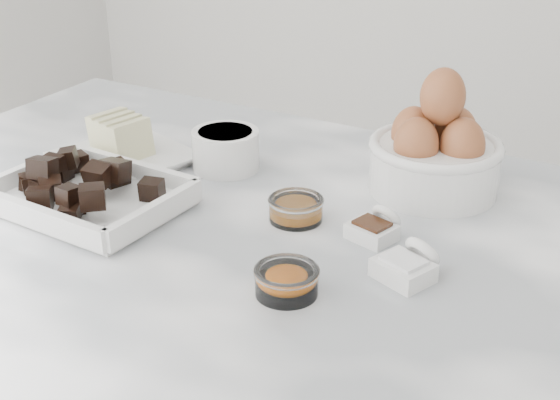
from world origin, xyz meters
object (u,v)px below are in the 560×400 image
Objects in this scene: butter_plate at (122,147)px; egg_bowl at (436,152)px; sugar_ramekin at (226,148)px; honey_bowl at (296,208)px; vanilla_spoon at (375,227)px; chocolate_dish at (88,189)px; salt_spoon at (408,265)px; zest_bowl at (287,280)px.

butter_plate is 0.44m from egg_bowl.
honey_bowl is at bearing -29.51° from sugar_ramekin.
honey_bowl is at bearing -176.49° from vanilla_spoon.
chocolate_dish is at bearing -144.06° from egg_bowl.
chocolate_dish is 0.37m from vanilla_spoon.
sugar_ramekin reaches higher than honey_bowl.
vanilla_spoon is at bearing 135.30° from salt_spoon.
vanilla_spoon is (0.03, 0.16, -0.00)m from zest_bowl.
egg_bowl is at bearing 35.94° from chocolate_dish.
vanilla_spoon is at bearing 16.59° from chocolate_dish.
chocolate_dish reaches higher than vanilla_spoon.
chocolate_dish is at bearing -158.35° from honey_bowl.
sugar_ramekin is 1.35× the size of zest_bowl.
egg_bowl is 2.41× the size of vanilla_spoon.
sugar_ramekin is 0.54× the size of egg_bowl.
chocolate_dish is 0.15m from butter_plate.
vanilla_spoon is 0.09m from salt_spoon.
vanilla_spoon is (0.10, 0.01, -0.00)m from honey_bowl.
butter_plate is 3.02× the size of honey_bowl.
chocolate_dish is 0.27m from honey_bowl.
egg_bowl is 2.53× the size of honey_bowl.
sugar_ramekin reaches higher than vanilla_spoon.
zest_bowl is (0.38, -0.19, -0.01)m from butter_plate.
honey_bowl is (0.31, -0.04, -0.01)m from butter_plate.
salt_spoon reaches higher than vanilla_spoon.
butter_plate is at bearing 175.71° from vanilla_spoon.
zest_bowl is 0.83× the size of salt_spoon.
butter_plate is at bearing 113.40° from chocolate_dish.
butter_plate is 2.87× the size of vanilla_spoon.
salt_spoon is at bearing -24.49° from sugar_ramekin.
sugar_ramekin is 0.28m from vanilla_spoon.
chocolate_dish is 3.33× the size of vanilla_spoon.
zest_bowl is at bearing -9.74° from chocolate_dish.
vanilla_spoon is (-0.01, -0.16, -0.04)m from egg_bowl.
sugar_ramekin is at bearing 150.49° from honey_bowl.
chocolate_dish is 0.42m from salt_spoon.
vanilla_spoon is at bearing -95.07° from egg_bowl.
sugar_ramekin is 0.19m from honey_bowl.
sugar_ramekin is at bearing 133.80° from zest_bowl.
chocolate_dish is 2.58× the size of sugar_ramekin.
sugar_ramekin is 1.12× the size of salt_spoon.
salt_spoon is (0.17, -0.06, -0.00)m from honey_bowl.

